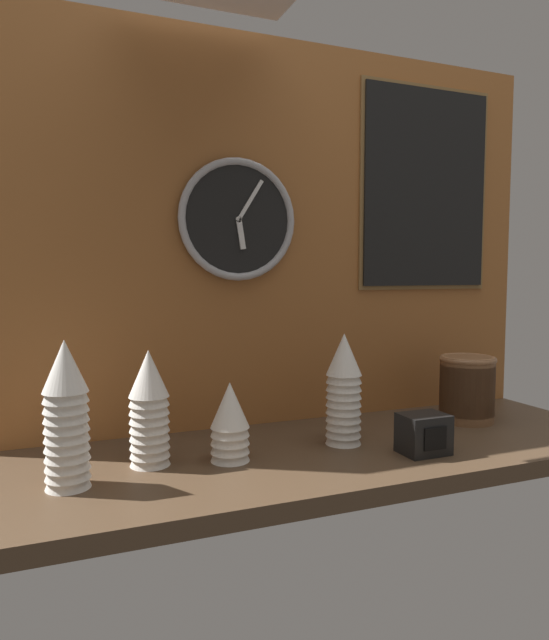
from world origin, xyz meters
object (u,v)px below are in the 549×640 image
Objects in this scene: cup_stack_center_right at (344,389)px; cup_stack_far_left at (66,414)px; cup_stack_center_left at (230,422)px; napkin_dispenser at (424,434)px; menu_board at (426,188)px; bowl_stack_far_right at (467,387)px; cup_stack_left at (149,408)px; wall_clock at (238,220)px.

cup_stack_center_right is 0.94× the size of cup_stack_far_left.
napkin_dispenser is (0.43, -0.12, -0.04)m from cup_stack_center_left.
menu_board is 5.68× the size of napkin_dispenser.
bowl_stack_far_right reaches higher than cup_stack_center_left.
bowl_stack_far_right is at bearing 7.72° from cup_stack_center_right.
cup_stack_far_left reaches higher than cup_stack_left.
cup_stack_far_left reaches higher than bowl_stack_far_right.
cup_stack_left reaches higher than bowl_stack_far_right.
wall_clock is (-0.19, 0.23, 0.42)m from cup_stack_center_right.
wall_clock reaches higher than bowl_stack_far_right.
menu_board reaches higher than bowl_stack_far_right.
napkin_dispenser is (-0.27, -0.38, -0.63)m from menu_board.
menu_board is at bearing 0.84° from wall_clock.
wall_clock is at bearing 129.47° from cup_stack_center_right.
cup_stack_center_right is 0.72m from menu_board.
bowl_stack_far_right is (0.72, 0.08, 0.01)m from cup_stack_center_left.
cup_stack_far_left is at bearing -156.76° from cup_stack_left.
cup_stack_far_left is 0.67m from wall_clock.
cup_stack_left is (-0.47, 0.02, -0.01)m from cup_stack_center_right.
menu_board is (0.41, 0.24, 0.54)m from cup_stack_center_right.
cup_stack_far_left is 1.21m from menu_board.
cup_stack_center_right is 0.47m from cup_stack_left.
bowl_stack_far_right is 0.30× the size of menu_board.
cup_stack_far_left is 0.48× the size of menu_board.
cup_stack_center_left is 0.70× the size of cup_stack_left.
cup_stack_center_right is 1.53× the size of cup_stack_center_left.
menu_board is 0.78m from napkin_dispenser.
bowl_stack_far_right is at bearing 6.11° from cup_stack_center_left.
menu_board is (0.60, 0.01, 0.12)m from wall_clock.
wall_clock reaches higher than cup_stack_left.
wall_clock reaches higher than cup_stack_center_right.
bowl_stack_far_right is (0.43, 0.06, -0.04)m from cup_stack_center_right.
cup_stack_center_right is 0.43m from bowl_stack_far_right.
wall_clock is at bearing 32.88° from cup_stack_far_left.
napkin_dispenser is at bearing -6.04° from cup_stack_far_left.
bowl_stack_far_right is at bearing 6.05° from cup_stack_far_left.
napkin_dispenser is (0.60, -0.16, -0.08)m from cup_stack_left.
cup_stack_far_left reaches higher than cup_stack_center_left.
bowl_stack_far_right is 1.73× the size of napkin_dispenser.
wall_clock is (0.28, 0.22, 0.43)m from cup_stack_left.
menu_board is at bearing 54.30° from napkin_dispenser.
cup_stack_left is (-0.17, 0.04, 0.04)m from cup_stack_center_left.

